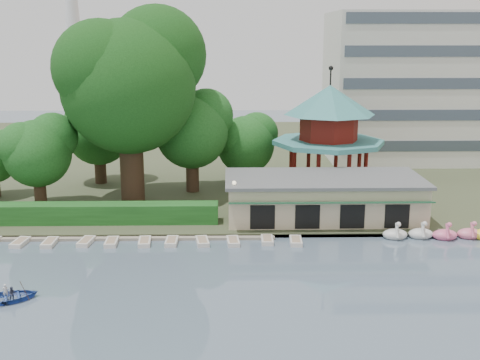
{
  "coord_description": "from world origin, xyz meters",
  "views": [
    {
      "loc": [
        1.0,
        -32.98,
        17.26
      ],
      "look_at": [
        2.0,
        18.0,
        5.0
      ],
      "focal_mm": 45.0,
      "sensor_mm": 36.0,
      "label": 1
    }
  ],
  "objects_px": {
    "dock": "(80,237)",
    "boathouse": "(323,197)",
    "rowboat_with_passengers": "(9,293)",
    "pavilion": "(329,128)",
    "big_tree": "(130,76)"
  },
  "relations": [
    {
      "from": "dock",
      "to": "pavilion",
      "type": "xyz_separation_m",
      "value": [
        24.0,
        14.8,
        7.36
      ]
    },
    {
      "from": "dock",
      "to": "rowboat_with_passengers",
      "type": "height_order",
      "value": "rowboat_with_passengers"
    },
    {
      "from": "rowboat_with_passengers",
      "to": "dock",
      "type": "bearing_deg",
      "value": 82.38
    },
    {
      "from": "dock",
      "to": "pavilion",
      "type": "relative_size",
      "value": 2.52
    },
    {
      "from": "boathouse",
      "to": "big_tree",
      "type": "relative_size",
      "value": 0.93
    },
    {
      "from": "dock",
      "to": "boathouse",
      "type": "bearing_deg",
      "value": 12.24
    },
    {
      "from": "big_tree",
      "to": "pavilion",
      "type": "bearing_deg",
      "value": 10.29
    },
    {
      "from": "dock",
      "to": "big_tree",
      "type": "height_order",
      "value": "big_tree"
    },
    {
      "from": "boathouse",
      "to": "rowboat_with_passengers",
      "type": "height_order",
      "value": "boathouse"
    },
    {
      "from": "pavilion",
      "to": "dock",
      "type": "bearing_deg",
      "value": -148.34
    },
    {
      "from": "boathouse",
      "to": "pavilion",
      "type": "relative_size",
      "value": 1.38
    },
    {
      "from": "rowboat_with_passengers",
      "to": "pavilion",
      "type": "bearing_deg",
      "value": 46.94
    },
    {
      "from": "dock",
      "to": "pavilion",
      "type": "height_order",
      "value": "pavilion"
    },
    {
      "from": "dock",
      "to": "boathouse",
      "type": "distance_m",
      "value": 22.62
    },
    {
      "from": "dock",
      "to": "rowboat_with_passengers",
      "type": "distance_m",
      "value": 12.82
    }
  ]
}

